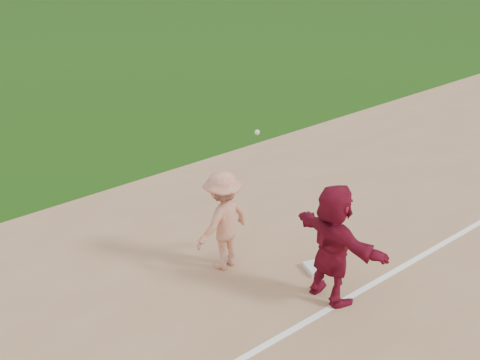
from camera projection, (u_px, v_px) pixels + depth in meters
ground at (298, 283)px, 9.74m from camera, size 160.00×160.00×0.00m
foul_line at (335, 305)px, 9.17m from camera, size 60.00×0.10×0.01m
first_base at (317, 268)px, 10.03m from camera, size 0.48×0.48×0.08m
base_runner at (333, 244)px, 8.96m from camera, size 0.63×1.80×1.93m
first_base_play at (223, 221)px, 9.81m from camera, size 1.20×1.00×2.55m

